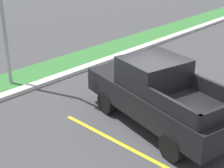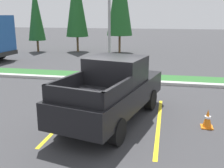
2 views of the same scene
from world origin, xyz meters
The scene contains 7 objects.
ground_plane centered at (0.00, 0.00, 0.00)m, with size 120.00×120.00×0.00m, color #38383A.
parking_line_near centered at (-1.48, -0.15, 0.00)m, with size 0.12×4.80×0.01m, color yellow.
parking_line_far centered at (1.62, -0.15, 0.00)m, with size 0.12×4.80×0.01m, color yellow.
curb_strip centered at (0.00, 5.00, 0.07)m, with size 56.00×0.40×0.15m, color #B2B2AD.
grass_median centered at (0.00, 6.10, 0.03)m, with size 56.00×1.80×0.06m, color #2D662D.
pickup_truck_main centered at (0.08, -0.10, 1.04)m, with size 3.03×5.51×2.10m.
traffic_cone centered at (3.11, -0.18, 0.29)m, with size 0.36×0.36×0.60m.
Camera 1 is at (-7.53, -5.39, 5.41)m, focal length 54.45 mm.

